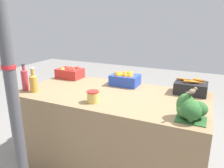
# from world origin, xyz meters

# --- Properties ---
(ground_plane) EXTENTS (10.00, 10.00, 0.00)m
(ground_plane) POSITION_xyz_m (0.00, 0.00, 0.00)
(ground_plane) COLOR gray
(market_table) EXTENTS (1.89, 0.94, 0.84)m
(market_table) POSITION_xyz_m (0.00, 0.00, 0.42)
(market_table) COLOR #937551
(market_table) RESTS_ON ground_plane
(support_pole) EXTENTS (0.11, 0.11, 2.23)m
(support_pole) POSITION_xyz_m (-0.49, -0.78, 1.12)
(support_pole) COLOR #4C4C51
(support_pole) RESTS_ON ground_plane
(apple_crate) EXTENTS (0.31, 0.22, 0.16)m
(apple_crate) POSITION_xyz_m (-0.74, 0.32, 0.91)
(apple_crate) COLOR red
(apple_crate) RESTS_ON market_table
(orange_crate) EXTENTS (0.31, 0.22, 0.16)m
(orange_crate) POSITION_xyz_m (0.01, 0.33, 0.92)
(orange_crate) COLOR #2847B7
(orange_crate) RESTS_ON market_table
(carrot_crate) EXTENTS (0.31, 0.22, 0.15)m
(carrot_crate) POSITION_xyz_m (0.72, 0.33, 0.91)
(carrot_crate) COLOR black
(carrot_crate) RESTS_ON market_table
(broccoli_pile) EXTENTS (0.23, 0.22, 0.20)m
(broccoli_pile) POSITION_xyz_m (0.78, -0.30, 0.93)
(broccoli_pile) COLOR #2D602D
(broccoli_pile) RESTS_ON market_table
(juice_bottle_ruby) EXTENTS (0.07, 0.07, 0.28)m
(juice_bottle_ruby) POSITION_xyz_m (-0.88, -0.29, 0.96)
(juice_bottle_ruby) COLOR #B2333D
(juice_bottle_ruby) RESTS_ON market_table
(juice_bottle_amber) EXTENTS (0.08, 0.08, 0.26)m
(juice_bottle_amber) POSITION_xyz_m (-0.76, -0.29, 0.94)
(juice_bottle_amber) COLOR gold
(juice_bottle_amber) RESTS_ON market_table
(pickle_jar) EXTENTS (0.11, 0.11, 0.11)m
(pickle_jar) POSITION_xyz_m (-0.06, -0.29, 0.89)
(pickle_jar) COLOR #DBBC56
(pickle_jar) RESTS_ON market_table
(sparrow_bird) EXTENTS (0.07, 0.13, 0.05)m
(sparrow_bird) POSITION_xyz_m (0.78, -0.29, 1.06)
(sparrow_bird) COLOR #4C3D2D
(sparrow_bird) RESTS_ON broccoli_pile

